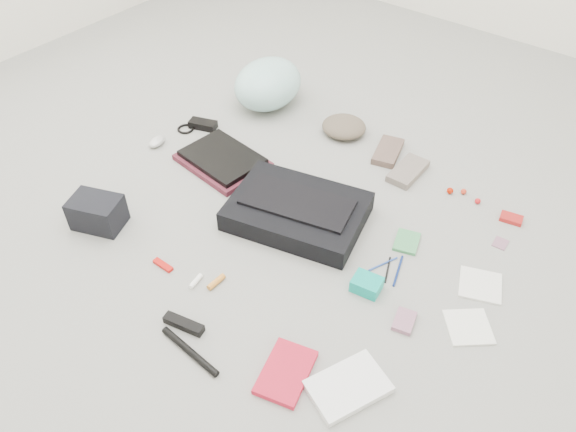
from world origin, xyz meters
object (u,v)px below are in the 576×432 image
Objects in this scene: laptop at (222,157)px; book_red at (286,372)px; accordion_wallet at (367,284)px; bike_helmet at (268,84)px; camera_bag at (97,212)px; messenger_bag at (297,211)px.

book_red is at bearing -30.55° from laptop.
bike_helmet is at bearing 136.29° from accordion_wallet.
bike_helmet is 1.48m from book_red.
bike_helmet is at bearing 113.32° from laptop.
camera_bag is 0.93× the size of book_red.
laptop is 0.56m from camera_bag.
bike_helmet is 1.04m from camera_bag.
book_red is at bearing -69.58° from messenger_bag.
camera_bag is at bearing -95.07° from laptop.
bike_helmet is at bearing 123.03° from messenger_bag.
book_red is at bearing -54.48° from bike_helmet.
camera_bag reaches higher than book_red.
messenger_bag is at bearing 109.45° from book_red.
book_red is 0.42m from accordion_wallet.
messenger_bag is 1.35× the size of bike_helmet.
bike_helmet reaches higher than laptop.
accordion_wallet is (0.01, 0.42, 0.01)m from book_red.
book_red is (0.38, -0.54, -0.03)m from messenger_bag.
messenger_bag is at bearing 18.52° from camera_bag.
laptop is 1.04m from book_red.
book_red is (0.83, -0.62, -0.02)m from laptop.
laptop is 0.51m from bike_helmet.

